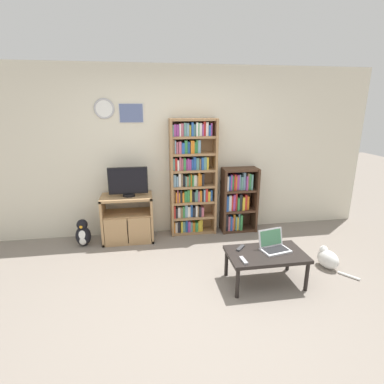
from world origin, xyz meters
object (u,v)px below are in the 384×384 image
(coffee_table, at_px, (266,256))
(laptop, at_px, (273,245))
(bookshelf_tall, at_px, (191,178))
(remote_far_from_laptop, at_px, (240,248))
(cat, at_px, (327,259))
(penguin_figurine, at_px, (83,234))
(tv_stand, at_px, (128,218))
(television, at_px, (128,182))
(bookshelf_short, at_px, (237,200))
(remote_near_laptop, at_px, (244,260))

(coffee_table, distance_m, laptop, 0.17)
(bookshelf_tall, bearing_deg, remote_far_from_laptop, -75.95)
(cat, bearing_deg, coffee_table, 176.16)
(cat, height_order, penguin_figurine, penguin_figurine)
(tv_stand, height_order, television, television)
(bookshelf_short, relative_size, cat, 1.99)
(remote_far_from_laptop, bearing_deg, television, -2.78)
(remote_near_laptop, relative_size, cat, 0.31)
(bookshelf_tall, distance_m, remote_far_from_laptop, 1.57)
(laptop, height_order, remote_near_laptop, laptop)
(penguin_figurine, bearing_deg, bookshelf_tall, 7.81)
(bookshelf_short, xyz_separation_m, coffee_table, (-0.14, -1.56, -0.18))
(remote_near_laptop, bearing_deg, remote_far_from_laptop, 74.45)
(tv_stand, bearing_deg, coffee_table, -41.53)
(laptop, height_order, penguin_figurine, laptop)
(bookshelf_tall, height_order, laptop, bookshelf_tall)
(bookshelf_tall, relative_size, cat, 3.45)
(bookshelf_short, relative_size, remote_far_from_laptop, 7.08)
(bookshelf_short, height_order, penguin_figurine, bookshelf_short)
(bookshelf_tall, distance_m, bookshelf_short, 0.85)
(remote_near_laptop, xyz_separation_m, remote_far_from_laptop, (0.06, 0.29, 0.00))
(coffee_table, distance_m, penguin_figurine, 2.66)
(laptop, bearing_deg, bookshelf_tall, 103.86)
(remote_near_laptop, bearing_deg, coffee_table, 20.17)
(coffee_table, relative_size, penguin_figurine, 2.17)
(coffee_table, xyz_separation_m, penguin_figurine, (-2.28, 1.35, -0.16))
(television, relative_size, bookshelf_tall, 0.31)
(penguin_figurine, bearing_deg, tv_stand, 7.51)
(bookshelf_short, height_order, laptop, bookshelf_short)
(coffee_table, height_order, laptop, laptop)
(coffee_table, bearing_deg, bookshelf_tall, 111.39)
(tv_stand, bearing_deg, cat, -25.80)
(laptop, relative_size, cat, 0.68)
(remote_near_laptop, relative_size, penguin_figurine, 0.40)
(tv_stand, bearing_deg, remote_near_laptop, -50.47)
(laptop, xyz_separation_m, penguin_figurine, (-2.40, 1.29, -0.26))
(television, bearing_deg, bookshelf_tall, 8.76)
(remote_far_from_laptop, distance_m, penguin_figurine, 2.36)
(bookshelf_tall, bearing_deg, bookshelf_short, -1.75)
(bookshelf_short, xyz_separation_m, remote_far_from_laptop, (-0.40, -1.41, -0.13))
(television, relative_size, bookshelf_short, 0.54)
(remote_far_from_laptop, height_order, cat, remote_far_from_laptop)
(tv_stand, xyz_separation_m, laptop, (1.74, -1.37, 0.09))
(bookshelf_short, distance_m, penguin_figurine, 2.45)
(tv_stand, height_order, penguin_figurine, tv_stand)
(bookshelf_tall, bearing_deg, cat, -41.58)
(cat, bearing_deg, tv_stand, 138.20)
(cat, bearing_deg, bookshelf_tall, 122.42)
(bookshelf_short, bearing_deg, tv_stand, -176.15)
(bookshelf_tall, distance_m, remote_near_laptop, 1.82)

